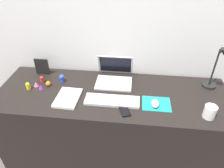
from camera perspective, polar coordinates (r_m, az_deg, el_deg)
The scene contains 18 objects.
ground_plane at distance 2.20m, azimuth -0.00°, elevation -18.06°, with size 6.00×6.00×0.00m, color #59514C.
back_wall at distance 1.94m, azimuth 1.20°, elevation 4.67°, with size 3.06×0.05×1.55m, color silver.
desk at distance 1.91m, azimuth -0.00°, elevation -11.37°, with size 1.86×0.64×0.74m, color black.
laptop at distance 1.79m, azimuth 0.70°, elevation 2.52°, with size 0.30×0.28×0.20m.
keyboard at distance 1.58m, azimuth 0.01°, elevation -4.55°, with size 0.41×0.13×0.02m, color silver.
mousepad at distance 1.60m, azimuth 11.96°, elevation -5.29°, with size 0.21×0.17×0.00m, color teal.
mouse at distance 1.57m, azimuth 11.65°, elevation -5.18°, with size 0.06×0.10×0.03m, color silver.
cell_phone at distance 1.51m, azimuth 3.41°, elevation -7.14°, with size 0.06×0.13×0.01m, color black.
desk_lamp at distance 1.81m, azimuth 26.37°, elevation 3.55°, with size 0.11×0.16×0.38m.
notebook_pad at distance 1.64m, azimuth -11.93°, elevation -3.71°, with size 0.17×0.24×0.02m, color silver.
picture_frame at distance 1.97m, azimuth -18.51°, elevation 4.51°, with size 0.12×0.02×0.15m, color black.
coffee_mug at distance 1.58m, azimuth 25.07°, elevation -6.86°, with size 0.08×0.08×0.09m, color white.
toy_figurine_blue at distance 1.83m, azimuth -13.47°, elevation 1.63°, with size 0.04×0.04×0.07m.
toy_figurine_orange at distance 1.82m, azimuth -16.97°, elevation 0.09°, with size 0.04×0.04×0.04m, color orange.
toy_figurine_red at distance 1.87m, azimuth -18.57°, elevation 1.25°, with size 0.03×0.03×0.06m.
toy_figurine_purple at distance 1.80m, azimuth -18.84°, elevation -0.81°, with size 0.03×0.03×0.04m, color purple.
toy_figurine_pink at distance 1.84m, azimuth -19.98°, elevation -0.01°, with size 0.04×0.04×0.04m, color pink.
toy_figurine_yellow at distance 1.82m, azimuth -21.89°, elevation -0.47°, with size 0.03×0.03×0.06m.
Camera 1 is at (0.15, -1.31, 1.75)m, focal length 33.61 mm.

